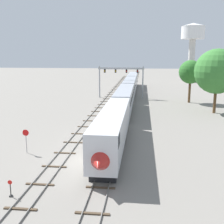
% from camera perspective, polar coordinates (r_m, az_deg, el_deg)
% --- Properties ---
extents(ground_plane, '(400.00, 400.00, 0.00)m').
position_cam_1_polar(ground_plane, '(30.54, -4.44, -10.15)').
color(ground_plane, gray).
extents(track_main, '(2.60, 200.00, 0.16)m').
position_cam_1_polar(track_main, '(88.58, 4.10, 4.53)').
color(track_main, slate).
rests_on(track_main, ground).
extents(track_near, '(2.60, 160.00, 0.16)m').
position_cam_1_polar(track_near, '(69.31, -1.13, 2.48)').
color(track_near, slate).
rests_on(track_near, ground).
extents(passenger_train, '(3.04, 86.13, 4.80)m').
position_cam_1_polar(passenger_train, '(65.16, 3.29, 4.11)').
color(passenger_train, silver).
rests_on(passenger_train, ground).
extents(signal_gantry, '(12.10, 0.49, 8.43)m').
position_cam_1_polar(signal_gantry, '(72.79, 1.89, 7.76)').
color(signal_gantry, '#999BA0').
rests_on(signal_gantry, ground).
extents(water_tower, '(9.37, 9.37, 23.63)m').
position_cam_1_polar(water_tower, '(118.28, 16.46, 14.84)').
color(water_tower, beige).
rests_on(water_tower, ground).
extents(switch_stand, '(0.36, 0.24, 1.46)m').
position_cam_1_polar(switch_stand, '(24.74, -20.37, -15.13)').
color(switch_stand, black).
rests_on(switch_stand, ground).
extents(stop_sign, '(0.76, 0.08, 2.88)m').
position_cam_1_polar(stop_sign, '(33.73, -17.49, -5.15)').
color(stop_sign, gray).
rests_on(stop_sign, ground).
extents(trackside_tree_left, '(5.55, 5.55, 10.14)m').
position_cam_1_polar(trackside_tree_left, '(68.05, 16.06, 7.99)').
color(trackside_tree_left, brown).
rests_on(trackside_tree_left, ground).
extents(trackside_tree_mid, '(8.70, 8.70, 12.56)m').
position_cam_1_polar(trackside_tree_mid, '(57.19, 21.05, 7.88)').
color(trackside_tree_mid, brown).
rests_on(trackside_tree_mid, ground).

